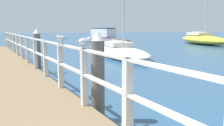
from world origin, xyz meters
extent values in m
cube|color=#846B4C|center=(0.00, 10.59, 0.23)|extent=(2.32, 21.18, 0.46)
cube|color=beige|center=(1.08, 2.43, 1.01)|extent=(0.12, 0.12, 1.10)
cube|color=beige|center=(1.08, 4.06, 1.01)|extent=(0.12, 0.12, 1.10)
cube|color=beige|center=(1.08, 5.69, 1.01)|extent=(0.12, 0.12, 1.10)
cube|color=beige|center=(1.08, 7.33, 1.01)|extent=(0.12, 0.12, 1.10)
cube|color=beige|center=(1.08, 8.96, 1.01)|extent=(0.12, 0.12, 1.10)
cube|color=beige|center=(1.08, 10.59, 1.01)|extent=(0.12, 0.12, 1.10)
cube|color=beige|center=(1.08, 12.22, 1.01)|extent=(0.12, 0.12, 1.10)
cube|color=beige|center=(1.08, 13.85, 1.01)|extent=(0.12, 0.12, 1.10)
cube|color=beige|center=(1.08, 15.48, 1.01)|extent=(0.12, 0.12, 1.10)
cube|color=beige|center=(1.08, 17.11, 1.01)|extent=(0.12, 0.12, 1.10)
cube|color=beige|center=(1.08, 18.74, 1.01)|extent=(0.12, 0.12, 1.10)
cube|color=beige|center=(1.08, 20.38, 1.01)|extent=(0.12, 0.12, 1.10)
cube|color=beige|center=(1.08, 10.59, 1.54)|extent=(0.10, 19.58, 0.04)
cube|color=beige|center=(1.08, 10.59, 1.06)|extent=(0.10, 19.58, 0.04)
cylinder|color=#6B6056|center=(1.46, 4.28, 0.84)|extent=(0.28, 0.28, 1.69)
cone|color=white|center=(1.46, 4.28, 1.79)|extent=(0.29, 0.29, 0.20)
cylinder|color=#6B6056|center=(1.46, 10.54, 0.84)|extent=(0.28, 0.28, 1.69)
cone|color=white|center=(1.46, 10.54, 1.79)|extent=(0.29, 0.29, 0.20)
ellipsoid|color=white|center=(1.08, 4.06, 1.68)|extent=(0.31, 0.25, 0.15)
sphere|color=white|center=(1.23, 4.15, 1.73)|extent=(0.09, 0.09, 0.09)
cone|color=gold|center=(1.29, 4.19, 1.73)|extent=(0.06, 0.05, 0.02)
cone|color=#939399|center=(0.93, 3.98, 1.69)|extent=(0.10, 0.10, 0.07)
ellipsoid|color=#939399|center=(1.08, 4.06, 1.71)|extent=(0.28, 0.27, 0.04)
cylinder|color=tan|center=(1.06, 4.08, 1.58)|extent=(0.01, 0.01, 0.05)
cylinder|color=tan|center=(1.08, 4.04, 1.58)|extent=(0.01, 0.01, 0.05)
ellipsoid|color=white|center=(1.08, 5.53, 1.68)|extent=(0.28, 0.30, 0.15)
sphere|color=white|center=(0.96, 5.39, 1.73)|extent=(0.09, 0.09, 0.09)
cone|color=gold|center=(0.92, 5.34, 1.73)|extent=(0.05, 0.05, 0.02)
cone|color=#939399|center=(1.19, 5.65, 1.69)|extent=(0.11, 0.11, 0.07)
ellipsoid|color=#939399|center=(1.08, 5.53, 1.71)|extent=(0.28, 0.28, 0.04)
cylinder|color=tan|center=(1.10, 5.52, 1.58)|extent=(0.01, 0.01, 0.05)
cylinder|color=tan|center=(1.07, 5.55, 1.58)|extent=(0.01, 0.01, 0.05)
ellipsoid|color=#4C4C51|center=(13.86, 28.97, 0.32)|extent=(4.72, 8.18, 0.65)
cube|color=white|center=(13.65, 29.71, 1.16)|extent=(2.50, 3.45, 1.03)
cube|color=#334756|center=(13.65, 29.71, 1.76)|extent=(2.31, 3.12, 0.16)
ellipsoid|color=gold|center=(21.86, 20.59, 0.50)|extent=(5.45, 9.11, 1.01)
cylinder|color=#B2B2B7|center=(22.19, 21.62, 1.36)|extent=(0.99, 2.90, 0.08)
cube|color=beige|center=(22.17, 21.58, 1.16)|extent=(2.53, 3.46, 0.30)
ellipsoid|color=white|center=(7.69, 14.31, 0.32)|extent=(4.10, 8.20, 0.64)
cylinder|color=#B2B2B7|center=(7.89, 15.27, 0.99)|extent=(0.65, 2.70, 0.08)
cube|color=beige|center=(7.88, 15.23, 0.79)|extent=(1.97, 3.06, 0.30)
camera|label=1|loc=(-0.64, -0.44, 1.96)|focal=40.84mm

